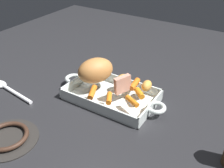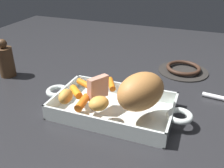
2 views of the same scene
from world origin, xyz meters
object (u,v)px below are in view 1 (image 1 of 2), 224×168
Objects in this scene: pork_roast at (96,71)px; stove_burner_rear at (8,137)px; baby_carrot_northeast at (132,101)px; potato_golden_small at (124,79)px; baby_carrot_long at (109,98)px; potato_golden_large at (147,86)px; roast_slice_thin at (122,84)px; baby_carrot_northwest at (134,84)px; baby_carrot_southwest at (139,93)px; baby_carrot_southeast at (92,92)px; serving_spoon at (8,89)px; roasting_dish at (111,96)px.

pork_roast is 0.75× the size of stove_burner_rear.
baby_carrot_northeast is 0.13m from potato_golden_small.
baby_carrot_long is (0.11, -0.08, -0.04)m from pork_roast.
baby_carrot_northeast is at bearing -93.42° from potato_golden_large.
roast_slice_thin reaches higher than baby_carrot_northwest.
baby_carrot_northeast is at bearing -66.49° from baby_carrot_northwest.
potato_golden_small is (-0.03, 0.05, -0.01)m from roast_slice_thin.
potato_golden_large is at bearing 86.58° from baby_carrot_northeast.
baby_carrot_southwest is 0.80× the size of baby_carrot_southeast.
potato_golden_large is at bearing 38.16° from roast_slice_thin.
baby_carrot_long is at bearing -35.56° from pork_roast.
baby_carrot_southeast is at bearing -168.74° from baby_carrot_northeast.
baby_carrot_southeast is (-0.08, -0.07, -0.02)m from roast_slice_thin.
baby_carrot_northeast is (-0.00, -0.05, -0.00)m from baby_carrot_southwest.
pork_roast is 0.10m from baby_carrot_southeast.
baby_carrot_southeast reaches higher than baby_carrot_northeast.
stove_burner_rear is (-0.26, -0.41, -0.05)m from potato_golden_large.
baby_carrot_long is (-0.01, -0.07, -0.02)m from roast_slice_thin.
serving_spoon is (-0.42, -0.17, -0.07)m from roast_slice_thin.
baby_carrot_southeast is 0.20m from potato_golden_large.
baby_carrot_northwest is at bearing 113.51° from baby_carrot_northeast.
baby_carrot_northwest is at bearing 0.47° from potato_golden_small.
baby_carrot_southwest is at bearing 0.65° from pork_roast.
baby_carrot_southwest is 0.10m from potato_golden_small.
potato_golden_small is at bearing -143.09° from serving_spoon.
potato_golden_large reaches higher than baby_carrot_southeast.
baby_carrot_southeast reaches higher than serving_spoon.
roast_slice_thin is 1.15× the size of potato_golden_small.
baby_carrot_southeast is (-0.14, -0.03, 0.00)m from baby_carrot_northeast.
roast_slice_thin is 1.05× the size of baby_carrot_long.
potato_golden_large is at bearing 29.35° from roasting_dish.
pork_roast reaches higher than potato_golden_large.
baby_carrot_northeast is at bearing 50.55° from stove_burner_rear.
potato_golden_large is (0.10, 0.00, 0.00)m from potato_golden_small.
pork_roast reaches higher than roast_slice_thin.
roast_slice_thin is 0.34× the size of stove_burner_rear.
baby_carrot_northeast reaches higher than stove_burner_rear.
roast_slice_thin is 0.06m from baby_carrot_northwest.
serving_spoon is (-0.48, -0.13, -0.05)m from baby_carrot_northeast.
baby_carrot_northeast is 0.89× the size of baby_carrot_northwest.
baby_carrot_long is 1.10× the size of potato_golden_small.
baby_carrot_southeast is 0.36m from serving_spoon.
stove_burner_rear is (-0.26, -0.37, -0.04)m from baby_carrot_southwest.
baby_carrot_southwest is (0.11, 0.02, 0.04)m from roasting_dish.
baby_carrot_northwest is (-0.04, 0.10, 0.00)m from baby_carrot_northeast.
roast_slice_thin is at bearing 81.09° from baby_carrot_long.
roasting_dish is 6.85× the size of roast_slice_thin.
pork_roast is at bearing -162.09° from baby_carrot_northwest.
potato_golden_large is (0.11, 0.06, 0.05)m from roasting_dish.
serving_spoon is (-0.49, -0.23, -0.06)m from potato_golden_large.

